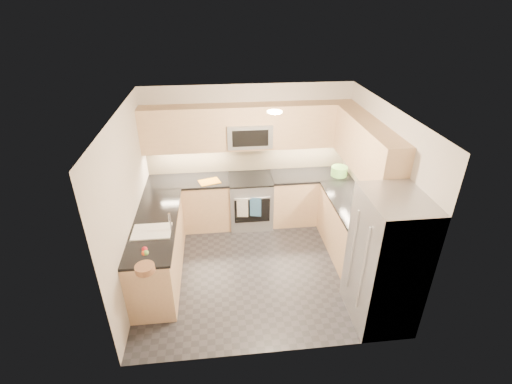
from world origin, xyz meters
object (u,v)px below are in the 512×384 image
(cutting_board, at_px, (209,182))
(fruit_basket, at_px, (145,269))
(utensil_bowl, at_px, (339,171))
(gas_range, at_px, (250,201))
(refrigerator, at_px, (386,261))
(microwave, at_px, (249,134))

(cutting_board, distance_m, fruit_basket, 2.37)
(utensil_bowl, distance_m, cutting_board, 2.30)
(gas_range, bearing_deg, fruit_basket, -122.05)
(utensil_bowl, bearing_deg, fruit_basket, -143.47)
(refrigerator, xyz_separation_m, fruit_basket, (-2.92, 0.08, 0.08))
(gas_range, relative_size, microwave, 1.20)
(gas_range, relative_size, refrigerator, 0.51)
(gas_range, distance_m, cutting_board, 0.87)
(fruit_basket, bearing_deg, cutting_board, 71.56)
(cutting_board, bearing_deg, utensil_bowl, 0.22)
(utensil_bowl, height_order, cutting_board, utensil_bowl)
(refrigerator, distance_m, fruit_basket, 2.92)
(microwave, distance_m, cutting_board, 1.06)
(refrigerator, xyz_separation_m, utensil_bowl, (0.13, 2.34, 0.12))
(gas_range, xyz_separation_m, cutting_board, (-0.72, -0.09, 0.49))
(gas_range, bearing_deg, microwave, 90.00)
(utensil_bowl, xyz_separation_m, cutting_board, (-2.30, -0.01, -0.08))
(utensil_bowl, bearing_deg, refrigerator, -93.28)
(refrigerator, bearing_deg, gas_range, 120.88)
(gas_range, height_order, refrigerator, refrigerator)
(refrigerator, relative_size, cutting_board, 5.17)
(microwave, xyz_separation_m, refrigerator, (1.45, -2.55, -0.80))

